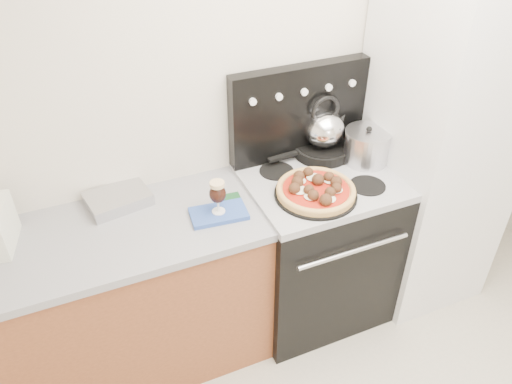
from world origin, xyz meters
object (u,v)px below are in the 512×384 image
pizza_pan (316,194)px  tea_kettle (324,126)px  stove_body (315,249)px  skillet (322,150)px  beer_glass (218,197)px  oven_mitt (219,214)px  base_cabinet (118,306)px  stock_pot (367,147)px  fridge (436,148)px  pizza (316,189)px

pizza_pan → tea_kettle: (0.22, 0.33, 0.17)m
stove_body → skillet: (0.12, 0.21, 0.51)m
stove_body → tea_kettle: 0.70m
beer_glass → skillet: beer_glass is taller
stove_body → oven_mitt: (-0.57, -0.06, 0.47)m
stove_body → oven_mitt: size_ratio=3.36×
beer_glass → skillet: 0.74m
base_cabinet → tea_kettle: bearing=8.5°
base_cabinet → stove_body: 1.11m
beer_glass → tea_kettle: size_ratio=0.70×
base_cabinet → tea_kettle: tea_kettle is taller
oven_mitt → stock_pot: 0.88m
base_cabinet → stock_pot: 1.52m
stove_body → tea_kettle: size_ratio=3.63×
fridge → tea_kettle: 0.64m
oven_mitt → tea_kettle: bearing=20.7°
pizza → beer_glass: bearing=172.5°
pizza_pan → stock_pot: bearing=23.7°
stove_body → beer_glass: beer_glass is taller
stove_body → skillet: skillet is taller
stove_body → stock_pot: stock_pot is taller
stove_body → beer_glass: bearing=-174.5°
tea_kettle → fridge: bearing=-10.9°
stove_body → beer_glass: size_ratio=5.20×
tea_kettle → stock_pot: (0.18, -0.15, -0.09)m
oven_mitt → pizza: 0.48m
stock_pot → beer_glass: bearing=-172.8°
skillet → tea_kettle: tea_kettle is taller
oven_mitt → stock_pot: bearing=7.2°
pizza → skillet: pizza is taller
fridge → oven_mitt: bearing=-178.6°
pizza_pan → pizza: bearing=0.0°
oven_mitt → pizza_pan: pizza_pan is taller
stove_body → pizza: bearing=-129.5°
oven_mitt → beer_glass: size_ratio=1.55×
pizza → tea_kettle: bearing=56.3°
base_cabinet → oven_mitt: (0.53, -0.08, 0.48)m
oven_mitt → pizza: pizza is taller
stove_body → pizza_pan: (-0.10, -0.12, 0.49)m
fridge → pizza_pan: fridge is taller
stock_pot → fridge: bearing=-11.3°
fridge → oven_mitt: fridge is taller
tea_kettle → pizza: bearing=-112.9°
base_cabinet → beer_glass: 0.79m
stove_body → tea_kettle: tea_kettle is taller
base_cabinet → skillet: (1.23, 0.18, 0.52)m
fridge → skillet: 0.62m
pizza → tea_kettle: size_ratio=1.57×
base_cabinet → oven_mitt: bearing=-8.6°
fridge → pizza_pan: (-0.80, -0.09, -0.02)m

